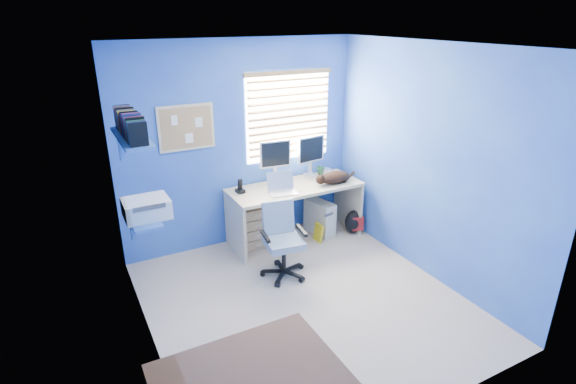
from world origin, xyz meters
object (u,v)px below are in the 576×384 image
desk (295,213)px  laptop (283,185)px  office_chair (283,249)px  cat (335,177)px  tower_pc (320,217)px

desk → laptop: 0.56m
laptop → office_chair: size_ratio=0.40×
cat → office_chair: (-1.02, -0.53, -0.50)m
cat → tower_pc: 0.62m
desk → office_chair: bearing=-128.1°
office_chair → tower_pc: bearing=36.8°
laptop → cat: (0.74, 0.01, -0.04)m
desk → laptop: (-0.25, -0.15, 0.48)m
laptop → cat: laptop is taller
laptop → office_chair: 0.80m
desk → cat: size_ratio=4.06×
desk → laptop: size_ratio=5.09×
desk → tower_pc: 0.40m
desk → office_chair: (-0.53, -0.67, -0.06)m
laptop → office_chair: bearing=-108.5°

